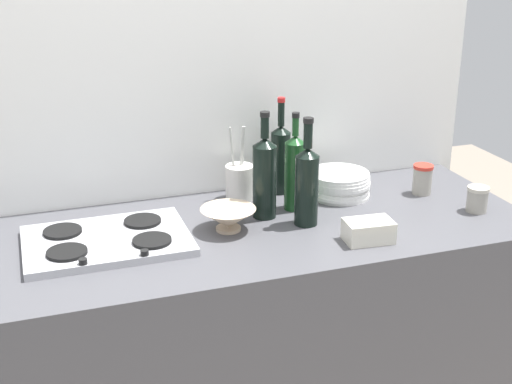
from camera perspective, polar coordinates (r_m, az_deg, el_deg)
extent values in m
cube|color=#4C4C51|center=(2.49, 0.00, -12.35)|extent=(1.80, 0.70, 0.90)
cube|color=white|center=(2.51, -2.82, 7.11)|extent=(1.90, 0.06, 2.43)
cube|color=#B2B2B7|center=(2.19, -11.88, -3.87)|extent=(0.49, 0.34, 0.02)
cylinder|color=black|center=(2.11, -14.94, -4.69)|extent=(0.12, 0.12, 0.01)
cylinder|color=black|center=(2.13, -8.35, -3.87)|extent=(0.12, 0.12, 0.01)
cylinder|color=black|center=(2.25, -15.27, -3.06)|extent=(0.12, 0.12, 0.01)
cylinder|color=black|center=(2.27, -9.10, -2.31)|extent=(0.12, 0.12, 0.01)
cylinder|color=black|center=(2.04, -13.72, -5.44)|extent=(0.02, 0.02, 0.02)
cylinder|color=black|center=(2.05, -8.94, -4.83)|extent=(0.02, 0.02, 0.02)
cylinder|color=white|center=(2.54, 6.70, -0.16)|extent=(0.21, 0.21, 0.01)
cylinder|color=white|center=(2.54, 6.62, 0.04)|extent=(0.21, 0.21, 0.01)
cylinder|color=white|center=(2.53, 6.69, 0.29)|extent=(0.21, 0.21, 0.01)
cylinder|color=white|center=(2.54, 6.65, 0.56)|extent=(0.21, 0.21, 0.01)
cylinder|color=white|center=(2.53, 6.75, 0.74)|extent=(0.21, 0.21, 0.01)
cylinder|color=white|center=(2.52, 6.72, 0.97)|extent=(0.21, 0.21, 0.01)
cylinder|color=white|center=(2.52, 6.71, 1.22)|extent=(0.21, 0.21, 0.01)
cylinder|color=white|center=(2.52, 6.68, 1.47)|extent=(0.21, 0.21, 0.01)
cylinder|color=black|center=(2.26, 4.08, 0.12)|extent=(0.08, 0.08, 0.23)
cone|color=black|center=(2.22, 4.16, 3.21)|extent=(0.08, 0.08, 0.03)
cylinder|color=black|center=(2.20, 4.20, 4.55)|extent=(0.03, 0.03, 0.08)
cylinder|color=black|center=(2.19, 4.23, 5.76)|extent=(0.03, 0.03, 0.02)
cylinder|color=black|center=(2.53, 1.98, 2.36)|extent=(0.07, 0.07, 0.22)
cone|color=black|center=(2.49, 2.02, 5.05)|extent=(0.07, 0.07, 0.02)
cylinder|color=black|center=(2.47, 2.03, 6.27)|extent=(0.02, 0.02, 0.09)
cylinder|color=#B21E1E|center=(2.46, 2.05, 7.41)|extent=(0.03, 0.03, 0.02)
cylinder|color=#19471E|center=(2.38, 3.11, 1.28)|extent=(0.07, 0.07, 0.23)
cone|color=#19471E|center=(2.34, 3.17, 4.25)|extent=(0.07, 0.07, 0.02)
cylinder|color=#19471E|center=(2.32, 3.20, 5.26)|extent=(0.02, 0.02, 0.06)
cylinder|color=black|center=(2.31, 3.21, 6.19)|extent=(0.03, 0.03, 0.02)
cylinder|color=black|center=(2.31, 0.69, 0.82)|extent=(0.08, 0.08, 0.24)
cone|color=black|center=(2.26, 0.70, 4.03)|extent=(0.08, 0.08, 0.03)
cylinder|color=black|center=(2.25, 0.71, 5.21)|extent=(0.03, 0.03, 0.07)
cylinder|color=black|center=(2.24, 0.71, 6.27)|extent=(0.03, 0.03, 0.02)
cylinder|color=beige|center=(2.25, -2.23, -2.95)|extent=(0.08, 0.08, 0.01)
cone|color=beige|center=(2.24, -2.24, -2.09)|extent=(0.18, 0.18, 0.06)
cube|color=silver|center=(2.19, 9.02, -3.11)|extent=(0.15, 0.11, 0.07)
cylinder|color=silver|center=(2.48, -1.32, 0.78)|extent=(0.10, 0.10, 0.12)
cylinder|color=#B7B7B2|center=(2.45, -1.89, 2.88)|extent=(0.02, 0.02, 0.21)
cylinder|color=#B7B7B2|center=(2.46, -1.11, 2.95)|extent=(0.02, 0.02, 0.21)
cylinder|color=#9E998C|center=(2.49, 17.33, -0.68)|extent=(0.07, 0.07, 0.08)
cylinder|color=beige|center=(2.48, 17.44, 0.25)|extent=(0.07, 0.07, 0.01)
cylinder|color=#9E998C|center=(2.60, 13.21, 0.87)|extent=(0.07, 0.07, 0.10)
cylinder|color=red|center=(2.58, 13.31, 1.99)|extent=(0.07, 0.07, 0.01)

